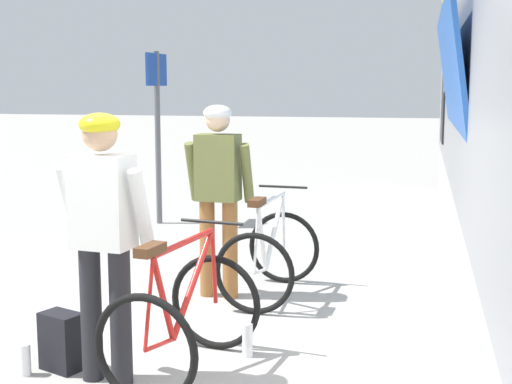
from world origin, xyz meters
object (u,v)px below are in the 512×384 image
(bicycle_near_red, at_px, (183,318))
(backpack_on_platform, at_px, (62,341))
(water_bottle_by_the_backpack, at_px, (25,360))
(bicycle_far_white, at_px, (270,255))
(water_bottle_near_the_bikes, at_px, (248,340))
(cyclist_far_in_olive, at_px, (218,183))
(platform_sign_post, at_px, (157,108))
(cyclist_near_in_white, at_px, (103,224))

(bicycle_near_red, xyz_separation_m, backpack_on_platform, (-0.84, -0.10, -0.20))
(backpack_on_platform, relative_size, water_bottle_by_the_backpack, 1.85)
(bicycle_far_white, height_order, water_bottle_near_the_bikes, bicycle_far_white)
(bicycle_far_white, bearing_deg, backpack_on_platform, -117.82)
(bicycle_far_white, bearing_deg, bicycle_near_red, -95.84)
(bicycle_far_white, relative_size, water_bottle_near_the_bikes, 4.67)
(bicycle_near_red, bearing_deg, cyclist_far_in_olive, 98.67)
(cyclist_far_in_olive, xyz_separation_m, backpack_on_platform, (-0.57, -1.89, -0.85))
(cyclist_far_in_olive, height_order, bicycle_near_red, cyclist_far_in_olive)
(bicycle_far_white, bearing_deg, cyclist_far_in_olive, -171.31)
(bicycle_far_white, xyz_separation_m, water_bottle_near_the_bikes, (0.15, -1.44, -0.28))
(cyclist_far_in_olive, distance_m, platform_sign_post, 3.72)
(bicycle_near_red, bearing_deg, water_bottle_by_the_backpack, -166.65)
(water_bottle_by_the_backpack, bearing_deg, cyclist_near_in_white, 4.38)
(bicycle_far_white, distance_m, water_bottle_by_the_backpack, 2.46)
(bicycle_far_white, bearing_deg, cyclist_near_in_white, -107.42)
(cyclist_near_in_white, xyz_separation_m, water_bottle_by_the_backpack, (-0.58, -0.04, -0.95))
(backpack_on_platform, xyz_separation_m, water_bottle_near_the_bikes, (1.18, 0.52, -0.08))
(water_bottle_near_the_bikes, bearing_deg, platform_sign_post, 117.88)
(water_bottle_by_the_backpack, height_order, platform_sign_post, platform_sign_post)
(bicycle_near_red, xyz_separation_m, water_bottle_by_the_backpack, (-1.04, -0.25, -0.29))
(cyclist_far_in_olive, bearing_deg, bicycle_far_white, 8.69)
(cyclist_far_in_olive, xyz_separation_m, water_bottle_near_the_bikes, (0.61, -1.37, -0.94))
(platform_sign_post, bearing_deg, cyclist_near_in_white, -72.64)
(bicycle_far_white, relative_size, backpack_on_platform, 2.77)
(cyclist_far_in_olive, distance_m, water_bottle_by_the_backpack, 2.37)
(backpack_on_platform, xyz_separation_m, platform_sign_post, (-1.24, 5.09, 1.42))
(cyclist_far_in_olive, bearing_deg, backpack_on_platform, -106.80)
(backpack_on_platform, relative_size, platform_sign_post, 0.17)
(cyclist_near_in_white, xyz_separation_m, water_bottle_near_the_bikes, (0.79, 0.63, -0.94))
(bicycle_far_white, height_order, water_bottle_by_the_backpack, bicycle_far_white)
(cyclist_far_in_olive, bearing_deg, cyclist_near_in_white, -95.27)
(cyclist_near_in_white, height_order, cyclist_far_in_olive, same)
(water_bottle_near_the_bikes, distance_m, platform_sign_post, 5.39)
(cyclist_far_in_olive, relative_size, bicycle_far_white, 1.59)
(backpack_on_platform, xyz_separation_m, water_bottle_by_the_backpack, (-0.19, -0.15, -0.09))
(bicycle_near_red, bearing_deg, water_bottle_near_the_bikes, 51.54)
(cyclist_near_in_white, distance_m, backpack_on_platform, 0.94)
(water_bottle_by_the_backpack, bearing_deg, bicycle_near_red, 13.35)
(water_bottle_by_the_backpack, bearing_deg, platform_sign_post, 101.30)
(cyclist_near_in_white, relative_size, backpack_on_platform, 4.40)
(cyclist_near_in_white, height_order, bicycle_near_red, cyclist_near_in_white)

